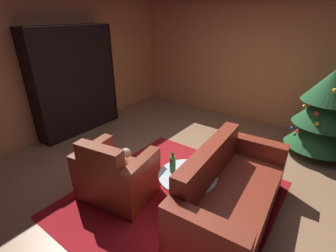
% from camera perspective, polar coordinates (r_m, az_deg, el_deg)
% --- Properties ---
extents(ground_plane, '(6.87, 6.87, 0.00)m').
position_cam_1_polar(ground_plane, '(3.70, 4.19, -11.77)').
color(ground_plane, '#926B4D').
extents(wall_back, '(5.85, 0.06, 2.51)m').
position_cam_1_polar(wall_back, '(5.56, 20.31, 13.57)').
color(wall_back, tan).
rests_on(wall_back, ground).
extents(wall_left, '(0.06, 5.50, 2.51)m').
position_cam_1_polar(wall_left, '(5.20, -24.00, 12.28)').
color(wall_left, tan).
rests_on(wall_left, ground).
extents(area_rug, '(2.36, 2.55, 0.01)m').
position_cam_1_polar(area_rug, '(3.33, 1.14, -16.51)').
color(area_rug, maroon).
rests_on(area_rug, ground).
extents(bookshelf_unit, '(0.39, 1.66, 2.01)m').
position_cam_1_polar(bookshelf_unit, '(5.15, -19.89, 9.80)').
color(bookshelf_unit, black).
rests_on(bookshelf_unit, ground).
extents(armchair_red, '(1.00, 0.83, 0.86)m').
position_cam_1_polar(armchair_red, '(3.26, -12.10, -11.33)').
color(armchair_red, maroon).
rests_on(armchair_red, ground).
extents(couch_red, '(0.93, 1.88, 0.86)m').
position_cam_1_polar(couch_red, '(3.01, 14.05, -15.21)').
color(couch_red, maroon).
rests_on(couch_red, ground).
extents(coffee_table, '(0.71, 0.71, 0.43)m').
position_cam_1_polar(coffee_table, '(3.03, 4.62, -11.97)').
color(coffee_table, black).
rests_on(coffee_table, ground).
extents(book_stack_on_table, '(0.22, 0.14, 0.10)m').
position_cam_1_polar(book_stack_on_table, '(2.98, 5.37, -10.45)').
color(book_stack_on_table, '#3C824A').
rests_on(book_stack_on_table, coffee_table).
extents(bottle_on_table, '(0.07, 0.07, 0.28)m').
position_cam_1_polar(bottle_on_table, '(2.99, 1.10, -8.87)').
color(bottle_on_table, '#215D24').
rests_on(bottle_on_table, coffee_table).
extents(decorated_tree, '(1.01, 1.01, 1.46)m').
position_cam_1_polar(decorated_tree, '(4.64, 32.73, 2.62)').
color(decorated_tree, brown).
rests_on(decorated_tree, ground).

